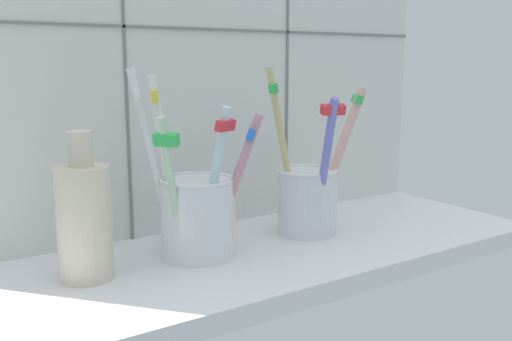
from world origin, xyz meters
The scene contains 5 objects.
counter_slab centered at (0.00, 0.00, 1.00)cm, with size 64.00×22.00×2.00cm, color silver.
tile_wall_back centered at (0.00, 12.00, 22.50)cm, with size 64.00×2.20×45.00cm.
toothbrush_cup_left centered at (-7.20, 1.90, 6.82)cm, with size 11.30×8.72×19.06cm.
toothbrush_cup_right centered at (7.14, 1.81, 6.57)cm, with size 11.03×9.77×19.04cm.
ceramic_vase centered at (-18.53, 2.03, 7.60)cm, with size 4.93×4.93×13.57cm.
Camera 1 is at (-33.20, -47.91, 21.52)cm, focal length 40.15 mm.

